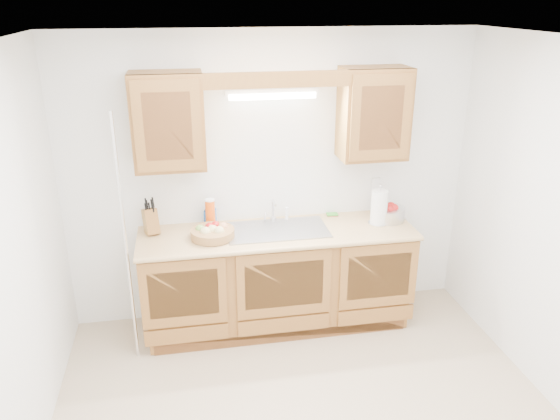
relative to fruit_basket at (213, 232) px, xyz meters
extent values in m
plane|color=tan|center=(0.54, -1.15, -0.95)|extent=(3.50, 3.50, 0.00)
plane|color=white|center=(0.54, -1.15, 1.55)|extent=(3.50, 3.50, 0.00)
cube|color=white|center=(0.54, 0.35, 0.30)|extent=(3.50, 0.02, 2.50)
cube|color=white|center=(-1.21, -1.15, 0.30)|extent=(0.02, 3.00, 2.50)
cube|color=olive|center=(0.54, 0.05, -0.51)|extent=(2.20, 0.60, 0.86)
cube|color=tan|center=(0.54, 0.03, -0.07)|extent=(2.30, 0.63, 0.04)
cube|color=olive|center=(-0.29, 0.18, 0.88)|extent=(0.55, 0.33, 0.75)
cube|color=olive|center=(1.37, 0.18, 0.88)|extent=(0.55, 0.33, 0.75)
cube|color=olive|center=(0.54, 0.04, 1.19)|extent=(2.20, 0.05, 0.12)
cylinder|color=white|center=(0.54, 0.25, 1.03)|extent=(0.70, 0.05, 0.05)
cube|color=white|center=(0.54, 0.28, 1.06)|extent=(0.76, 0.06, 0.05)
cube|color=#9E9EA3|center=(0.54, 0.05, -0.05)|extent=(0.84, 0.46, 0.01)
cube|color=#9E9EA3|center=(0.33, 0.05, -0.13)|extent=(0.39, 0.40, 0.16)
cube|color=#9E9EA3|center=(0.75, 0.05, -0.13)|extent=(0.39, 0.40, 0.16)
cylinder|color=silver|center=(0.54, 0.25, -0.03)|extent=(0.06, 0.06, 0.04)
cylinder|color=silver|center=(0.54, 0.25, 0.05)|extent=(0.02, 0.02, 0.16)
cylinder|color=silver|center=(0.54, 0.20, 0.14)|extent=(0.02, 0.12, 0.02)
cylinder|color=white|center=(0.66, 0.25, 0.01)|extent=(0.03, 0.03, 0.12)
cylinder|color=silver|center=(-0.66, -0.22, 0.05)|extent=(0.03, 0.03, 2.00)
cube|color=white|center=(1.49, 0.34, 0.20)|extent=(0.08, 0.01, 0.12)
cylinder|color=#B48148|center=(0.00, 0.00, -0.01)|extent=(0.41, 0.41, 0.07)
sphere|color=#D8C67F|center=(-0.06, -0.04, 0.02)|extent=(0.09, 0.09, 0.09)
sphere|color=#D8C67F|center=(0.05, -0.05, 0.02)|extent=(0.09, 0.09, 0.09)
sphere|color=tan|center=(0.09, 0.04, 0.02)|extent=(0.08, 0.08, 0.08)
sphere|color=red|center=(-0.02, 0.06, 0.02)|extent=(0.08, 0.08, 0.08)
sphere|color=#72A53F|center=(-0.10, 0.03, 0.02)|extent=(0.08, 0.08, 0.08)
sphere|color=#D8C67F|center=(0.00, -0.01, 0.02)|extent=(0.09, 0.09, 0.09)
sphere|color=red|center=(0.03, 0.09, 0.02)|extent=(0.07, 0.07, 0.07)
cube|color=olive|center=(-0.49, 0.18, 0.06)|extent=(0.15, 0.20, 0.23)
cylinder|color=black|center=(-0.52, 0.17, 0.18)|extent=(0.02, 0.04, 0.09)
cylinder|color=black|center=(-0.49, 0.17, 0.18)|extent=(0.02, 0.04, 0.09)
cylinder|color=black|center=(-0.46, 0.17, 0.19)|extent=(0.02, 0.04, 0.09)
cylinder|color=black|center=(-0.51, 0.20, 0.19)|extent=(0.02, 0.04, 0.09)
cylinder|color=black|center=(-0.47, 0.20, 0.19)|extent=(0.02, 0.04, 0.09)
cylinder|color=black|center=(-0.52, 0.23, 0.20)|extent=(0.02, 0.04, 0.09)
cylinder|color=black|center=(-0.46, 0.23, 0.20)|extent=(0.02, 0.04, 0.09)
cylinder|color=#FA570D|center=(0.00, 0.24, 0.07)|extent=(0.10, 0.10, 0.23)
cylinder|color=white|center=(0.00, 0.24, 0.19)|extent=(0.08, 0.08, 0.01)
imported|color=#2259AA|center=(0.00, 0.28, 0.05)|extent=(0.11, 0.12, 0.20)
cube|color=#CC333F|center=(1.08, 0.29, -0.05)|extent=(0.10, 0.07, 0.01)
cube|color=green|center=(1.08, 0.29, -0.04)|extent=(0.10, 0.07, 0.02)
cylinder|color=silver|center=(1.42, 0.04, -0.04)|extent=(0.17, 0.17, 0.01)
cylinder|color=silver|center=(1.42, 0.04, 0.12)|extent=(0.02, 0.02, 0.34)
cylinder|color=white|center=(1.42, 0.04, 0.11)|extent=(0.15, 0.15, 0.29)
sphere|color=silver|center=(1.42, 0.04, 0.29)|extent=(0.02, 0.02, 0.02)
cylinder|color=silver|center=(1.53, 0.11, 0.01)|extent=(0.32, 0.32, 0.11)
sphere|color=red|center=(1.50, 0.11, 0.06)|extent=(0.08, 0.08, 0.08)
sphere|color=red|center=(1.56, 0.13, 0.06)|extent=(0.08, 0.08, 0.08)
sphere|color=red|center=(1.53, 0.07, 0.06)|extent=(0.08, 0.08, 0.08)
sphere|color=red|center=(1.58, 0.09, 0.06)|extent=(0.08, 0.08, 0.08)
camera|label=1|loc=(-0.19, -4.06, 1.78)|focal=35.00mm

